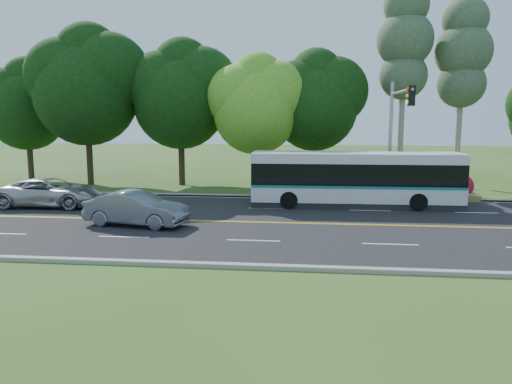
# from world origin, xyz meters

# --- Properties ---
(ground) EXTENTS (120.00, 120.00, 0.00)m
(ground) POSITION_xyz_m (0.00, 0.00, 0.00)
(ground) COLOR #32511B
(ground) RESTS_ON ground
(road) EXTENTS (60.00, 14.00, 0.02)m
(road) POSITION_xyz_m (0.00, 0.00, 0.01)
(road) COLOR black
(road) RESTS_ON ground
(curb_north) EXTENTS (60.00, 0.30, 0.15)m
(curb_north) POSITION_xyz_m (0.00, 7.15, 0.07)
(curb_north) COLOR #9A948B
(curb_north) RESTS_ON ground
(curb_south) EXTENTS (60.00, 0.30, 0.15)m
(curb_south) POSITION_xyz_m (0.00, -7.15, 0.07)
(curb_south) COLOR #9A948B
(curb_south) RESTS_ON ground
(grass_verge) EXTENTS (60.00, 4.00, 0.10)m
(grass_verge) POSITION_xyz_m (0.00, 9.00, 0.05)
(grass_verge) COLOR #32511B
(grass_verge) RESTS_ON ground
(lane_markings) EXTENTS (57.60, 13.82, 0.00)m
(lane_markings) POSITION_xyz_m (-0.09, 0.00, 0.02)
(lane_markings) COLOR gold
(lane_markings) RESTS_ON road
(tree_row) EXTENTS (44.70, 9.10, 13.84)m
(tree_row) POSITION_xyz_m (-5.15, 12.13, 6.73)
(tree_row) COLOR #301F15
(tree_row) RESTS_ON ground
(bougainvillea_hedge) EXTENTS (9.50, 2.25, 1.50)m
(bougainvillea_hedge) POSITION_xyz_m (7.18, 8.15, 0.72)
(bougainvillea_hedge) COLOR maroon
(bougainvillea_hedge) RESTS_ON ground
(traffic_signal) EXTENTS (0.42, 6.10, 7.00)m
(traffic_signal) POSITION_xyz_m (6.49, 5.40, 4.67)
(traffic_signal) COLOR #989BA1
(traffic_signal) RESTS_ON ground
(transit_bus) EXTENTS (11.53, 2.71, 3.00)m
(transit_bus) POSITION_xyz_m (4.28, 4.74, 1.51)
(transit_bus) COLOR silver
(transit_bus) RESTS_ON road
(sedan) EXTENTS (5.01, 2.51, 1.58)m
(sedan) POSITION_xyz_m (-6.22, -1.30, 0.81)
(sedan) COLOR slate
(sedan) RESTS_ON road
(suv) EXTENTS (5.79, 2.85, 1.58)m
(suv) POSITION_xyz_m (-12.66, 2.83, 0.81)
(suv) COLOR #B3B4B8
(suv) RESTS_ON road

